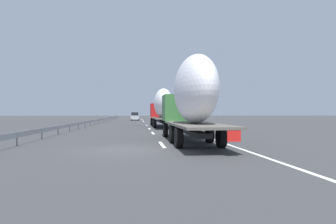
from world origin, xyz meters
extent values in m
plane|color=#38383A|center=(40.00, 0.00, 0.00)|extent=(260.00, 260.00, 0.00)
cube|color=white|center=(2.00, -1.80, 0.00)|extent=(3.20, 0.20, 0.01)
cube|color=white|center=(11.26, -1.80, 0.00)|extent=(3.20, 0.20, 0.01)
cube|color=white|center=(18.47, -1.80, 0.00)|extent=(3.20, 0.20, 0.01)
cube|color=white|center=(27.39, -1.80, 0.00)|extent=(3.20, 0.20, 0.01)
cube|color=white|center=(45.48, -1.80, 0.00)|extent=(3.20, 0.20, 0.01)
cube|color=white|center=(50.03, -1.80, 0.00)|extent=(3.20, 0.20, 0.01)
cube|color=white|center=(62.94, -1.80, 0.00)|extent=(3.20, 0.20, 0.01)
cube|color=white|center=(58.12, -1.80, 0.00)|extent=(3.20, 0.20, 0.01)
cube|color=white|center=(72.32, -1.80, 0.00)|extent=(3.20, 0.20, 0.01)
cube|color=white|center=(45.00, -5.50, 0.00)|extent=(110.00, 0.20, 0.01)
cube|color=#B21919|center=(27.19, -3.60, 2.15)|extent=(2.40, 2.50, 1.90)
cube|color=black|center=(28.29, -3.60, 2.65)|extent=(0.08, 2.12, 0.80)
cube|color=#262628|center=(24.02, -3.60, 0.67)|extent=(11.69, 0.70, 0.24)
cube|color=#59544C|center=(20.84, -3.60, 1.14)|extent=(10.30, 2.50, 0.12)
ellipsoid|color=white|center=(21.09, -3.60, 2.97)|extent=(7.36, 2.20, 3.54)
cube|color=red|center=(15.72, -4.29, 0.90)|extent=(0.04, 0.56, 0.56)
cylinder|color=black|center=(27.19, -2.50, 0.52)|extent=(1.04, 0.30, 1.04)
cylinder|color=black|center=(27.19, -4.70, 0.52)|extent=(1.04, 0.30, 1.04)
cylinder|color=black|center=(22.04, -2.50, 0.52)|extent=(1.04, 0.35, 1.04)
cylinder|color=black|center=(22.04, -4.70, 0.52)|extent=(1.04, 0.35, 1.04)
cylinder|color=black|center=(19.64, -2.50, 0.52)|extent=(1.04, 0.35, 1.04)
cylinder|color=black|center=(19.64, -4.70, 0.52)|extent=(1.04, 0.35, 1.04)
cube|color=#387038|center=(7.13, -3.60, 2.15)|extent=(2.40, 2.50, 1.90)
cube|color=black|center=(8.23, -3.60, 2.65)|extent=(0.08, 2.12, 0.80)
cube|color=#262628|center=(4.33, -3.60, 0.67)|extent=(10.30, 0.70, 0.24)
cube|color=#59544C|center=(1.53, -3.60, 1.14)|extent=(8.80, 2.50, 0.12)
ellipsoid|color=white|center=(1.67, -3.60, 3.08)|extent=(6.22, 2.20, 3.76)
cube|color=red|center=(-2.84, -4.29, 0.90)|extent=(0.04, 0.56, 0.56)
cylinder|color=black|center=(7.13, -2.50, 0.52)|extent=(1.04, 0.30, 1.04)
cylinder|color=black|center=(7.13, -4.70, 0.52)|extent=(1.04, 0.30, 1.04)
cylinder|color=black|center=(2.73, -2.50, 0.52)|extent=(1.04, 0.35, 1.04)
cylinder|color=black|center=(2.73, -4.70, 0.52)|extent=(1.04, 0.35, 1.04)
cylinder|color=black|center=(0.33, -2.50, 0.52)|extent=(1.04, 0.35, 1.04)
cylinder|color=black|center=(0.33, -4.70, 0.52)|extent=(1.04, 0.35, 1.04)
cube|color=#ADB2B7|center=(53.73, 0.03, 0.74)|extent=(4.11, 1.84, 0.84)
cube|color=black|center=(53.43, 0.03, 1.53)|extent=(2.26, 1.62, 0.75)
cylinder|color=black|center=(55.01, 0.86, 0.32)|extent=(0.64, 0.22, 0.64)
cylinder|color=black|center=(55.01, -0.79, 0.32)|extent=(0.64, 0.22, 0.64)
cylinder|color=black|center=(52.46, 0.86, 0.32)|extent=(0.64, 0.22, 0.64)
cylinder|color=black|center=(52.46, -0.79, 0.32)|extent=(0.64, 0.22, 0.64)
cube|color=red|center=(88.44, -0.13, 0.74)|extent=(4.04, 1.72, 0.84)
cube|color=black|center=(88.13, -0.13, 1.51)|extent=(2.22, 1.52, 0.71)
cylinder|color=black|center=(89.69, 0.63, 0.32)|extent=(0.64, 0.22, 0.64)
cylinder|color=black|center=(89.69, -0.90, 0.32)|extent=(0.64, 0.22, 0.64)
cylinder|color=black|center=(87.19, 0.63, 0.32)|extent=(0.64, 0.22, 0.64)
cylinder|color=black|center=(87.19, -0.90, 0.32)|extent=(0.64, 0.22, 0.64)
cylinder|color=gray|center=(47.28, -6.70, 1.30)|extent=(0.10, 0.10, 2.60)
cube|color=#2D569E|center=(47.28, -6.70, 2.95)|extent=(0.06, 0.90, 0.70)
cylinder|color=#472D19|center=(41.60, -13.46, 0.71)|extent=(0.32, 0.32, 1.42)
cone|color=#286B2D|center=(41.60, -13.46, 4.07)|extent=(3.07, 3.07, 5.30)
cylinder|color=#472D19|center=(69.27, -10.22, 0.98)|extent=(0.33, 0.33, 1.96)
cone|color=#1E5B23|center=(69.27, -10.22, 3.93)|extent=(3.52, 3.52, 3.94)
cylinder|color=#472D19|center=(65.82, -10.37, 0.62)|extent=(0.27, 0.27, 1.24)
cone|color=#286B2D|center=(65.82, -10.37, 4.12)|extent=(2.77, 2.77, 5.77)
cube|color=#9EA0A5|center=(43.00, 6.00, 0.60)|extent=(94.00, 0.06, 0.32)
cube|color=slate|center=(2.13, 6.00, 0.30)|extent=(0.10, 0.10, 0.60)
cube|color=slate|center=(6.22, 6.00, 0.30)|extent=(0.10, 0.10, 0.60)
cube|color=slate|center=(10.30, 6.00, 0.30)|extent=(0.10, 0.10, 0.60)
cube|color=slate|center=(14.39, 6.00, 0.30)|extent=(0.10, 0.10, 0.60)
cube|color=slate|center=(18.48, 6.00, 0.30)|extent=(0.10, 0.10, 0.60)
cube|color=slate|center=(22.57, 6.00, 0.30)|extent=(0.10, 0.10, 0.60)
cube|color=slate|center=(26.65, 6.00, 0.30)|extent=(0.10, 0.10, 0.60)
cube|color=slate|center=(30.74, 6.00, 0.30)|extent=(0.10, 0.10, 0.60)
cube|color=slate|center=(34.83, 6.00, 0.30)|extent=(0.10, 0.10, 0.60)
cube|color=slate|center=(38.91, 6.00, 0.30)|extent=(0.10, 0.10, 0.60)
cube|color=slate|center=(43.00, 6.00, 0.30)|extent=(0.10, 0.10, 0.60)
cube|color=slate|center=(47.09, 6.00, 0.30)|extent=(0.10, 0.10, 0.60)
cube|color=slate|center=(51.17, 6.00, 0.30)|extent=(0.10, 0.10, 0.60)
cube|color=slate|center=(55.26, 6.00, 0.30)|extent=(0.10, 0.10, 0.60)
cube|color=slate|center=(59.35, 6.00, 0.30)|extent=(0.10, 0.10, 0.60)
cube|color=slate|center=(63.43, 6.00, 0.30)|extent=(0.10, 0.10, 0.60)
cube|color=slate|center=(67.52, 6.00, 0.30)|extent=(0.10, 0.10, 0.60)
cube|color=slate|center=(71.61, 6.00, 0.30)|extent=(0.10, 0.10, 0.60)
cube|color=slate|center=(75.70, 6.00, 0.30)|extent=(0.10, 0.10, 0.60)
cube|color=slate|center=(79.78, 6.00, 0.30)|extent=(0.10, 0.10, 0.60)
cube|color=slate|center=(83.87, 6.00, 0.30)|extent=(0.10, 0.10, 0.60)
cube|color=slate|center=(87.96, 6.00, 0.30)|extent=(0.10, 0.10, 0.60)
camera|label=1|loc=(-14.15, -0.39, 1.78)|focal=31.02mm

